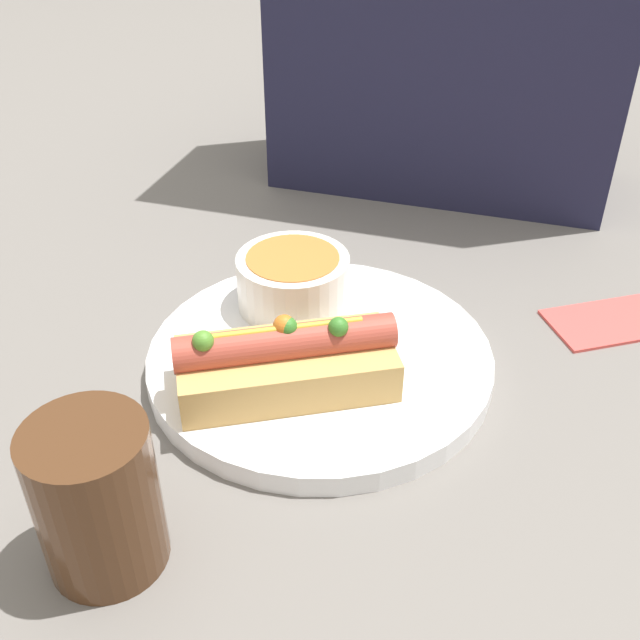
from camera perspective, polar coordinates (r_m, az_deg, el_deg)
name	(u,v)px	position (r m, az deg, el deg)	size (l,w,h in m)	color
ground_plane	(320,368)	(0.63, 0.00, -3.65)	(4.00, 4.00, 0.00)	slate
dinner_plate	(320,359)	(0.63, 0.00, -2.99)	(0.29, 0.29, 0.02)	white
hot_dog	(286,361)	(0.57, -2.64, -3.16)	(0.18, 0.14, 0.06)	tan
soup_bowl	(293,279)	(0.66, -2.06, 3.16)	(0.10, 0.10, 0.05)	silver
spoon	(268,320)	(0.65, -3.98, -0.03)	(0.06, 0.16, 0.01)	#B7B7BC
drinking_glass	(97,498)	(0.48, -16.62, -12.90)	(0.08, 0.08, 0.11)	#4C2D19
napkin	(614,320)	(0.74, 21.46, 0.00)	(0.13, 0.12, 0.01)	#E04C47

